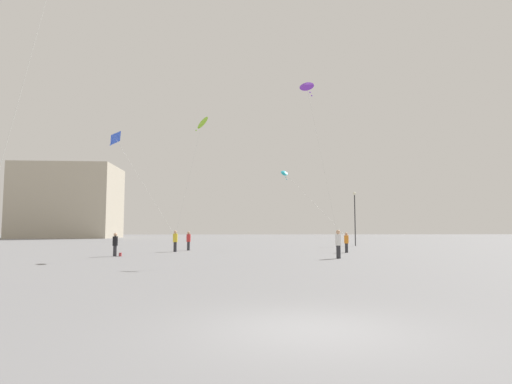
% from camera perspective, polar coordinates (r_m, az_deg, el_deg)
% --- Properties ---
extents(ground_plane, '(300.00, 300.00, 0.00)m').
position_cam_1_polar(ground_plane, '(8.38, 7.16, -17.81)').
color(ground_plane, slate).
extents(person_in_black, '(0.35, 0.35, 1.61)m').
position_cam_1_polar(person_in_black, '(31.36, -18.30, -6.55)').
color(person_in_black, '#2D2D33').
rests_on(person_in_black, ground_plane).
extents(person_in_orange, '(0.35, 0.35, 1.62)m').
position_cam_1_polar(person_in_orange, '(35.18, 11.98, -6.49)').
color(person_in_orange, '#2D2D33').
rests_on(person_in_orange, ground_plane).
extents(person_in_red, '(0.37, 0.37, 1.68)m').
position_cam_1_polar(person_in_red, '(38.65, -9.00, -6.35)').
color(person_in_red, '#2D2D33').
rests_on(person_in_red, ground_plane).
extents(person_in_yellow, '(0.39, 0.39, 1.77)m').
position_cam_1_polar(person_in_yellow, '(36.35, -10.74, -6.33)').
color(person_in_yellow, '#2D2D33').
rests_on(person_in_yellow, ground_plane).
extents(person_in_white, '(0.40, 0.40, 1.82)m').
position_cam_1_polar(person_in_white, '(28.05, 10.94, -6.68)').
color(person_in_white, '#2D2D33').
rests_on(person_in_white, ground_plane).
extents(kite_cyan_diamond, '(4.31, 9.29, 6.62)m').
position_cam_1_polar(kite_cyan_diamond, '(43.31, 4.00, 2.36)').
color(kite_cyan_diamond, '#1EB2C6').
extents(kite_cobalt_delta, '(6.05, 2.49, 9.06)m').
position_cam_1_polar(kite_cobalt_delta, '(39.78, -18.24, 6.72)').
color(kite_cobalt_delta, blue).
extents(kite_lime_diamond, '(3.09, 5.85, 8.92)m').
position_cam_1_polar(kite_lime_diamond, '(31.93, -7.26, 9.12)').
color(kite_lime_diamond, '#8CD12D').
extents(kite_violet_diamond, '(2.39, 1.37, 10.75)m').
position_cam_1_polar(kite_violet_diamond, '(30.07, 6.83, 13.71)').
color(kite_violet_diamond, purple).
extents(building_left_hall, '(20.32, 15.51, 15.68)m').
position_cam_1_polar(building_left_hall, '(101.77, -23.70, -1.22)').
color(building_left_hall, '#B2A893').
rests_on(building_left_hall, ground_plane).
extents(lamppost_east, '(0.36, 0.36, 6.10)m').
position_cam_1_polar(lamppost_east, '(49.69, 13.06, -2.44)').
color(lamppost_east, '#2D2D30').
rests_on(lamppost_east, ground_plane).
extents(handbag_beside_flyer, '(0.16, 0.33, 0.24)m').
position_cam_1_polar(handbag_beside_flyer, '(31.40, -17.67, -7.96)').
color(handbag_beside_flyer, maroon).
rests_on(handbag_beside_flyer, ground_plane).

